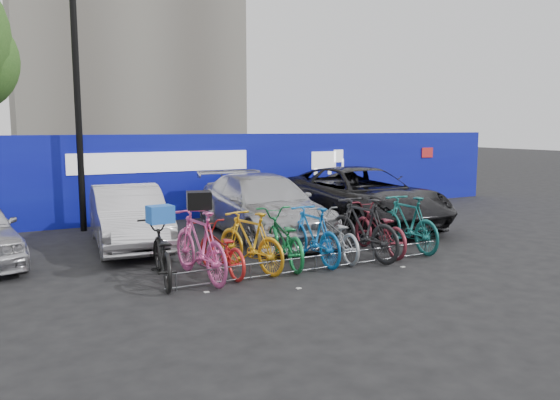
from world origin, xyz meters
TOP-DOWN VIEW (x-y plane):
  - ground at (0.00, 0.00)m, footprint 100.00×100.00m
  - hoarding at (0.01, 6.00)m, footprint 22.00×0.18m
  - lamppost at (-3.20, 5.40)m, footprint 0.25×0.50m
  - bike_rack at (-0.00, -0.60)m, footprint 5.60×0.03m
  - car_1 at (-2.56, 3.09)m, footprint 1.72×4.11m
  - car_2 at (0.54, 2.75)m, footprint 2.24×5.12m
  - car_3 at (3.50, 2.92)m, footprint 2.61×5.56m
  - bike_0 at (-2.67, -0.01)m, footprint 0.94×2.01m
  - bike_1 at (-2.04, -0.16)m, footprint 0.77×2.09m
  - bike_2 at (-1.61, -0.01)m, footprint 0.76×1.78m
  - bike_3 at (-1.05, -0.04)m, footprint 0.97×1.92m
  - bike_4 at (-0.34, 0.05)m, footprint 0.95×2.07m
  - bike_5 at (0.26, -0.08)m, footprint 0.57×1.88m
  - bike_6 at (0.80, 0.02)m, footprint 0.79×1.90m
  - bike_7 at (1.35, -0.17)m, footprint 0.74×2.09m
  - bike_8 at (1.89, 0.03)m, footprint 0.89×2.03m
  - bike_9 at (2.61, -0.03)m, footprint 0.63×1.98m
  - cargo_crate at (-2.67, -0.01)m, footprint 0.44×0.35m
  - cargo_topcase at (-2.04, -0.16)m, footprint 0.48×0.45m

SIDE VIEW (x-z plane):
  - ground at x=0.00m, z-range 0.00..0.00m
  - bike_rack at x=0.00m, z-range 0.01..0.31m
  - bike_2 at x=-1.61m, z-range 0.00..0.91m
  - bike_6 at x=0.80m, z-range 0.00..0.97m
  - bike_0 at x=-2.67m, z-range 0.00..1.02m
  - bike_8 at x=1.89m, z-range 0.00..1.03m
  - bike_4 at x=-0.34m, z-range 0.00..1.05m
  - bike_3 at x=-1.05m, z-range 0.00..1.11m
  - bike_5 at x=0.26m, z-range 0.00..1.12m
  - bike_9 at x=2.61m, z-range 0.00..1.18m
  - bike_1 at x=-2.04m, z-range 0.00..1.23m
  - bike_7 at x=1.35m, z-range 0.00..1.23m
  - car_1 at x=-2.56m, z-range 0.00..1.32m
  - car_2 at x=0.54m, z-range 0.00..1.46m
  - car_3 at x=3.50m, z-range 0.00..1.54m
  - cargo_crate at x=-2.67m, z-range 1.02..1.31m
  - hoarding at x=0.01m, z-range 0.00..2.40m
  - cargo_topcase at x=-2.04m, z-range 1.23..1.52m
  - lamppost at x=-3.20m, z-range 0.22..6.33m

